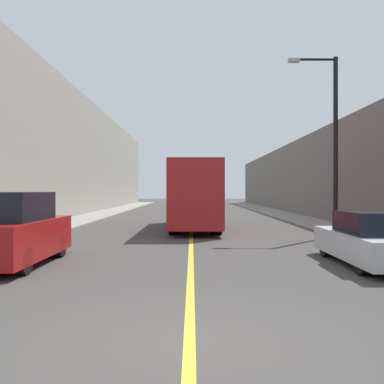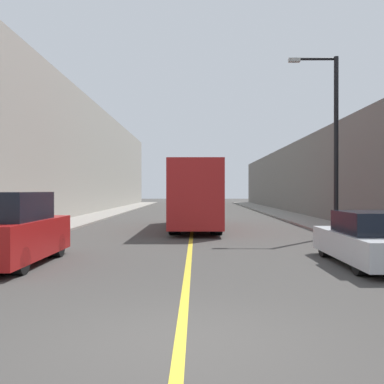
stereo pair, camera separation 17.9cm
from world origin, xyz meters
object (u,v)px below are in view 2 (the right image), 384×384
at_px(bus, 196,194).
at_px(car_right_near, 370,241).
at_px(parked_suv_left, 10,231).
at_px(street_lamp_right, 332,134).

bearing_deg(bus, car_right_near, -67.76).
relative_size(parked_suv_left, car_right_near, 0.99).
relative_size(bus, parked_suv_left, 2.16).
bearing_deg(street_lamp_right, parked_suv_left, -145.25).
xyz_separation_m(parked_suv_left, street_lamp_right, (10.95, 7.60, 3.55)).
xyz_separation_m(bus, car_right_near, (4.69, -11.48, -1.15)).
xyz_separation_m(parked_suv_left, car_right_near, (9.68, 0.03, -0.25)).
height_order(bus, street_lamp_right, street_lamp_right).
bearing_deg(parked_suv_left, street_lamp_right, 34.75).
bearing_deg(parked_suv_left, car_right_near, 0.18).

